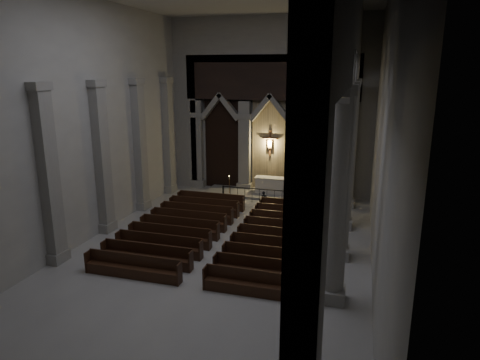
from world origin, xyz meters
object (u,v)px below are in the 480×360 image
(candle_stand_left, at_px, (229,190))
(worshipper, at_px, (264,200))
(altar, at_px, (270,185))
(pews, at_px, (229,235))
(candle_stand_right, at_px, (302,197))
(altar_rail, at_px, (259,193))

(candle_stand_left, distance_m, worshipper, 3.73)
(candle_stand_left, bearing_deg, altar, 20.08)
(pews, xyz_separation_m, worshipper, (0.55, 5.61, 0.25))
(candle_stand_left, height_order, pews, candle_stand_left)
(altar, relative_size, candle_stand_right, 1.57)
(worshipper, bearing_deg, candle_stand_left, 127.21)
(altar, height_order, altar_rail, altar)
(altar, bearing_deg, pews, -91.82)
(pews, bearing_deg, worshipper, 84.39)
(altar_rail, bearing_deg, candle_stand_left, 155.12)
(candle_stand_left, distance_m, pews, 8.22)
(altar, bearing_deg, altar_rail, -97.59)
(pews, bearing_deg, candle_stand_left, 107.12)
(altar_rail, relative_size, candle_stand_left, 3.60)
(altar_rail, bearing_deg, worshipper, -63.83)
(candle_stand_right, bearing_deg, candle_stand_left, 177.49)
(altar_rail, height_order, candle_stand_right, candle_stand_right)
(candle_stand_left, xyz_separation_m, pews, (2.42, -7.86, -0.07))
(altar_rail, bearing_deg, pews, -90.00)
(candle_stand_left, relative_size, worshipper, 1.24)
(pews, bearing_deg, altar, 88.18)
(altar_rail, bearing_deg, candle_stand_right, 18.52)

